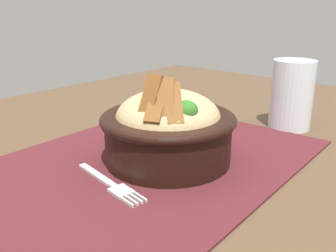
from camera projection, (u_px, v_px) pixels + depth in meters
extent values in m
cube|color=#4C3826|center=(144.00, 170.00, 0.53)|extent=(1.36, 0.99, 0.03)
cylinder|color=#412F20|center=(179.00, 175.00, 1.37)|extent=(0.04, 0.04, 0.72)
cube|color=#47191E|center=(150.00, 161.00, 0.52)|extent=(0.48, 0.36, 0.00)
cylinder|color=black|center=(168.00, 138.00, 0.51)|extent=(0.17, 0.17, 0.07)
torus|color=black|center=(168.00, 119.00, 0.50)|extent=(0.18, 0.18, 0.01)
ellipsoid|color=tan|center=(168.00, 118.00, 0.50)|extent=(0.15, 0.15, 0.08)
sphere|color=#2C651F|center=(187.00, 112.00, 0.46)|extent=(0.03, 0.03, 0.03)
sphere|color=#2C651F|center=(161.00, 101.00, 0.50)|extent=(0.04, 0.04, 0.04)
cylinder|color=orange|center=(156.00, 105.00, 0.49)|extent=(0.02, 0.03, 0.01)
cylinder|color=orange|center=(150.00, 105.00, 0.50)|extent=(0.03, 0.03, 0.01)
cylinder|color=orange|center=(173.00, 101.00, 0.51)|extent=(0.01, 0.04, 0.01)
cube|color=brown|center=(150.00, 100.00, 0.45)|extent=(0.04, 0.03, 0.06)
cube|color=brown|center=(157.00, 103.00, 0.45)|extent=(0.05, 0.04, 0.04)
cube|color=brown|center=(165.00, 102.00, 0.45)|extent=(0.05, 0.04, 0.06)
cube|color=brown|center=(173.00, 104.00, 0.45)|extent=(0.04, 0.04, 0.05)
cube|color=#B8B8B8|center=(95.00, 174.00, 0.48)|extent=(0.02, 0.07, 0.00)
cube|color=#B8B8B8|center=(112.00, 185.00, 0.45)|extent=(0.01, 0.01, 0.00)
cube|color=#B8B8B8|center=(121.00, 191.00, 0.43)|extent=(0.03, 0.03, 0.00)
cube|color=#B8B8B8|center=(127.00, 202.00, 0.41)|extent=(0.01, 0.02, 0.00)
cube|color=#B8B8B8|center=(131.00, 200.00, 0.41)|extent=(0.01, 0.02, 0.00)
cube|color=#B8B8B8|center=(136.00, 199.00, 0.42)|extent=(0.01, 0.02, 0.00)
cube|color=#B8B8B8|center=(140.00, 197.00, 0.42)|extent=(0.01, 0.02, 0.00)
cylinder|color=silver|center=(292.00, 95.00, 0.65)|extent=(0.07, 0.07, 0.12)
cylinder|color=silver|center=(290.00, 112.00, 0.66)|extent=(0.06, 0.06, 0.05)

